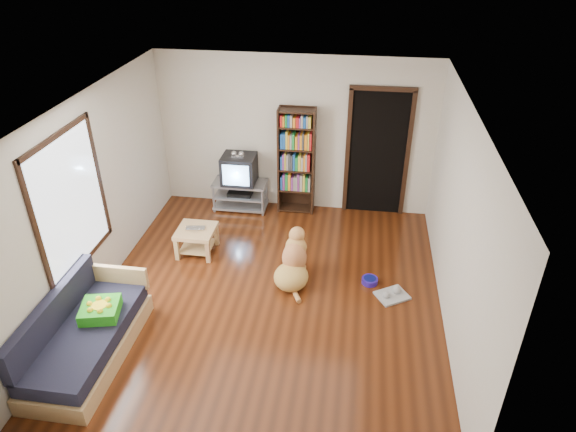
# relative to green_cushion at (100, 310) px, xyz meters

# --- Properties ---
(ground) EXTENTS (5.00, 5.00, 0.00)m
(ground) POSITION_rel_green_cushion_xyz_m (1.75, 1.15, -0.49)
(ground) COLOR #53230E
(ground) RESTS_ON ground
(ceiling) EXTENTS (5.00, 5.00, 0.00)m
(ceiling) POSITION_rel_green_cushion_xyz_m (1.75, 1.15, 2.11)
(ceiling) COLOR white
(ceiling) RESTS_ON ground
(wall_back) EXTENTS (4.50, 0.00, 4.50)m
(wall_back) POSITION_rel_green_cushion_xyz_m (1.75, 3.65, 0.81)
(wall_back) COLOR beige
(wall_back) RESTS_ON ground
(wall_front) EXTENTS (4.50, 0.00, 4.50)m
(wall_front) POSITION_rel_green_cushion_xyz_m (1.75, -1.35, 0.81)
(wall_front) COLOR beige
(wall_front) RESTS_ON ground
(wall_left) EXTENTS (0.00, 5.00, 5.00)m
(wall_left) POSITION_rel_green_cushion_xyz_m (-0.50, 1.15, 0.81)
(wall_left) COLOR beige
(wall_left) RESTS_ON ground
(wall_right) EXTENTS (0.00, 5.00, 5.00)m
(wall_right) POSITION_rel_green_cushion_xyz_m (4.00, 1.15, 0.81)
(wall_right) COLOR beige
(wall_right) RESTS_ON ground
(green_cushion) EXTENTS (0.50, 0.50, 0.14)m
(green_cushion) POSITION_rel_green_cushion_xyz_m (0.00, 0.00, 0.00)
(green_cushion) COLOR green
(green_cushion) RESTS_ON sofa
(laptop) EXTENTS (0.31, 0.22, 0.02)m
(laptop) POSITION_rel_green_cushion_xyz_m (0.51, 1.96, -0.08)
(laptop) COLOR #B7B7BB
(laptop) RESTS_ON coffee_table
(dog_bowl) EXTENTS (0.22, 0.22, 0.08)m
(dog_bowl) POSITION_rel_green_cushion_xyz_m (3.08, 1.59, -0.45)
(dog_bowl) COLOR #2A1699
(dog_bowl) RESTS_ON ground
(grey_rag) EXTENTS (0.51, 0.48, 0.03)m
(grey_rag) POSITION_rel_green_cushion_xyz_m (3.38, 1.34, -0.47)
(grey_rag) COLOR #AAAAAA
(grey_rag) RESTS_ON ground
(window) EXTENTS (0.03, 1.46, 1.70)m
(window) POSITION_rel_green_cushion_xyz_m (-0.48, 0.65, 1.01)
(window) COLOR white
(window) RESTS_ON wall_left
(doorway) EXTENTS (1.03, 0.05, 2.19)m
(doorway) POSITION_rel_green_cushion_xyz_m (3.10, 3.63, 0.63)
(doorway) COLOR black
(doorway) RESTS_ON wall_back
(tv_stand) EXTENTS (0.90, 0.45, 0.50)m
(tv_stand) POSITION_rel_green_cushion_xyz_m (0.85, 3.40, -0.22)
(tv_stand) COLOR #99999E
(tv_stand) RESTS_ON ground
(crt_tv) EXTENTS (0.55, 0.52, 0.58)m
(crt_tv) POSITION_rel_green_cushion_xyz_m (0.85, 3.42, 0.25)
(crt_tv) COLOR black
(crt_tv) RESTS_ON tv_stand
(bookshelf) EXTENTS (0.60, 0.30, 1.80)m
(bookshelf) POSITION_rel_green_cushion_xyz_m (1.80, 3.50, 0.51)
(bookshelf) COLOR black
(bookshelf) RESTS_ON ground
(sofa) EXTENTS (0.80, 1.80, 0.80)m
(sofa) POSITION_rel_green_cushion_xyz_m (-0.12, -0.23, -0.23)
(sofa) COLOR tan
(sofa) RESTS_ON ground
(coffee_table) EXTENTS (0.55, 0.55, 0.40)m
(coffee_table) POSITION_rel_green_cushion_xyz_m (0.51, 1.99, -0.21)
(coffee_table) COLOR tan
(coffee_table) RESTS_ON ground
(dog) EXTENTS (0.52, 0.93, 0.76)m
(dog) POSITION_rel_green_cushion_xyz_m (2.03, 1.51, -0.21)
(dog) COLOR tan
(dog) RESTS_ON ground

